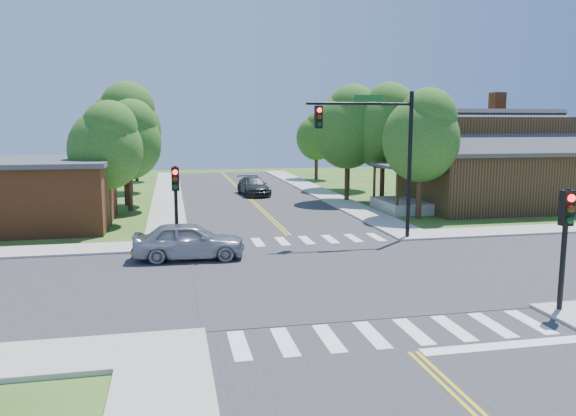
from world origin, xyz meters
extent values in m
plane|color=#355119|center=(0.00, 0.00, 0.00)|extent=(100.00, 100.00, 0.00)
cube|color=#2D2D30|center=(0.00, 0.00, 0.02)|extent=(10.00, 90.00, 0.04)
cube|color=#2D2D30|center=(0.00, 0.00, 0.03)|extent=(90.00, 10.00, 0.04)
cube|color=#2D2D30|center=(0.00, 0.00, 0.00)|extent=(10.20, 10.20, 0.06)
cube|color=#9E9B93|center=(6.10, 25.00, 0.07)|extent=(2.20, 40.00, 0.14)
cube|color=#9E9B93|center=(-6.10, 25.00, 0.07)|extent=(2.20, 40.00, 0.14)
cube|color=white|center=(-4.20, 6.20, 0.05)|extent=(0.45, 2.00, 0.01)
cube|color=white|center=(-3.00, 6.20, 0.05)|extent=(0.45, 2.00, 0.01)
cube|color=white|center=(-1.80, 6.20, 0.05)|extent=(0.45, 2.00, 0.01)
cube|color=white|center=(-0.60, 6.20, 0.05)|extent=(0.45, 2.00, 0.01)
cube|color=white|center=(0.60, 6.20, 0.05)|extent=(0.45, 2.00, 0.01)
cube|color=white|center=(1.80, 6.20, 0.05)|extent=(0.45, 2.00, 0.01)
cube|color=white|center=(3.00, 6.20, 0.05)|extent=(0.45, 2.00, 0.01)
cube|color=white|center=(4.20, 6.20, 0.05)|extent=(0.45, 2.00, 0.01)
cube|color=white|center=(-4.20, -6.20, 0.05)|extent=(0.45, 2.00, 0.01)
cube|color=white|center=(-3.00, -6.20, 0.05)|extent=(0.45, 2.00, 0.01)
cube|color=white|center=(-1.80, -6.20, 0.05)|extent=(0.45, 2.00, 0.01)
cube|color=white|center=(-0.60, -6.20, 0.05)|extent=(0.45, 2.00, 0.01)
cube|color=white|center=(0.60, -6.20, 0.05)|extent=(0.45, 2.00, 0.01)
cube|color=white|center=(1.80, -6.20, 0.05)|extent=(0.45, 2.00, 0.01)
cube|color=white|center=(3.00, -6.20, 0.05)|extent=(0.45, 2.00, 0.01)
cube|color=white|center=(4.20, -6.20, 0.05)|extent=(0.45, 2.00, 0.01)
cube|color=gold|center=(-0.10, 26.25, 0.05)|extent=(0.10, 37.50, 0.01)
cube|color=gold|center=(0.10, 26.25, 0.05)|extent=(0.10, 37.50, 0.01)
cube|color=white|center=(2.50, -7.60, 0.00)|extent=(4.60, 0.45, 0.09)
cylinder|color=black|center=(5.60, 5.60, 3.60)|extent=(0.20, 0.20, 7.20)
cylinder|color=black|center=(3.00, 5.60, 6.60)|extent=(5.20, 0.14, 0.14)
cube|color=#19591E|center=(3.40, 5.55, 6.85)|extent=(1.40, 0.04, 0.30)
cube|color=black|center=(1.00, 5.60, 5.98)|extent=(0.34, 0.28, 1.05)
sphere|color=#FF0C0C|center=(1.00, 5.43, 6.29)|extent=(0.22, 0.22, 0.22)
sphere|color=#3F2605|center=(1.00, 5.43, 5.97)|extent=(0.22, 0.22, 0.22)
sphere|color=#05330F|center=(1.00, 5.43, 5.65)|extent=(0.22, 0.22, 0.22)
cylinder|color=black|center=(5.60, -5.60, 1.90)|extent=(0.16, 0.16, 3.80)
cube|color=black|center=(5.60, -5.60, 3.23)|extent=(0.34, 0.28, 1.05)
sphere|color=#FF0C0C|center=(5.60, -5.77, 3.54)|extent=(0.22, 0.22, 0.22)
sphere|color=#3F2605|center=(5.60, -5.77, 3.22)|extent=(0.22, 0.22, 0.22)
sphere|color=#05330F|center=(5.60, -5.77, 2.90)|extent=(0.22, 0.22, 0.22)
cylinder|color=black|center=(-5.60, 5.60, 1.90)|extent=(0.16, 0.16, 3.80)
cube|color=black|center=(-5.60, 5.60, 3.23)|extent=(0.34, 0.28, 1.05)
sphere|color=#FF0C0C|center=(-5.60, 5.43, 3.54)|extent=(0.22, 0.22, 0.22)
sphere|color=#3F2605|center=(-5.60, 5.43, 3.22)|extent=(0.22, 0.22, 0.22)
sphere|color=#05330F|center=(-5.60, 5.43, 2.90)|extent=(0.22, 0.22, 0.22)
cube|color=black|center=(15.20, 14.20, 2.00)|extent=(10.00, 8.00, 4.00)
cube|color=#9E9B93|center=(8.90, 14.20, 0.35)|extent=(2.60, 4.50, 0.70)
cylinder|color=black|center=(7.80, 12.20, 1.60)|extent=(0.18, 0.18, 2.50)
cylinder|color=black|center=(7.80, 16.20, 1.60)|extent=(0.18, 0.18, 2.50)
cube|color=#38383D|center=(8.90, 14.20, 2.95)|extent=(2.80, 4.80, 0.18)
cube|color=brown|center=(17.70, 17.70, 3.55)|extent=(0.90, 0.90, 7.11)
cube|color=brown|center=(-14.20, 13.20, 1.75)|extent=(10.00, 8.00, 3.50)
cube|color=#38383D|center=(-14.20, 13.20, 3.60)|extent=(10.40, 8.40, 0.25)
cylinder|color=#382314|center=(8.75, 11.19, 1.45)|extent=(0.34, 0.34, 2.89)
ellipsoid|color=#215218|center=(8.75, 11.19, 4.72)|extent=(4.57, 4.34, 5.02)
sphere|color=#215218|center=(9.05, 10.99, 6.09)|extent=(3.35, 3.35, 3.35)
cylinder|color=#382314|center=(9.17, 18.26, 1.60)|extent=(0.34, 0.34, 3.20)
ellipsoid|color=#215218|center=(9.17, 18.26, 5.21)|extent=(5.05, 4.79, 5.55)
sphere|color=#215218|center=(9.47, 18.06, 6.73)|extent=(3.70, 3.70, 3.70)
cylinder|color=#382314|center=(9.21, 26.38, 1.67)|extent=(0.34, 0.34, 3.35)
ellipsoid|color=#215218|center=(9.21, 26.38, 5.46)|extent=(5.29, 5.02, 5.82)
sphere|color=#215218|center=(9.51, 26.18, 7.05)|extent=(3.88, 3.88, 3.88)
cylinder|color=#382314|center=(8.74, 35.43, 1.29)|extent=(0.34, 0.34, 2.58)
ellipsoid|color=#215218|center=(8.74, 35.43, 4.21)|extent=(4.08, 3.87, 4.49)
sphere|color=#215218|center=(9.04, 35.23, 5.44)|extent=(2.99, 2.99, 2.99)
cylinder|color=#382314|center=(-9.31, 12.84, 1.30)|extent=(0.34, 0.34, 2.59)
ellipsoid|color=#215218|center=(-9.31, 12.84, 4.23)|extent=(4.09, 3.89, 4.50)
sphere|color=#215218|center=(-9.01, 12.64, 5.45)|extent=(3.00, 3.00, 3.00)
cylinder|color=#382314|center=(-8.84, 20.42, 1.59)|extent=(0.34, 0.34, 3.17)
ellipsoid|color=#215218|center=(-8.84, 20.42, 5.18)|extent=(5.01, 4.76, 5.51)
sphere|color=#215218|center=(-8.54, 20.22, 6.68)|extent=(3.67, 3.67, 3.67)
cylinder|color=#382314|center=(-9.09, 28.31, 1.48)|extent=(0.34, 0.34, 2.97)
ellipsoid|color=#215218|center=(-9.09, 28.31, 4.84)|extent=(4.69, 4.45, 5.15)
sphere|color=#215218|center=(-8.79, 28.11, 6.25)|extent=(3.44, 3.44, 3.44)
cylinder|color=#382314|center=(-9.10, 37.33, 1.35)|extent=(0.34, 0.34, 2.70)
ellipsoid|color=#215218|center=(-9.10, 37.33, 4.40)|extent=(4.26, 4.04, 4.68)
sphere|color=#215218|center=(-8.80, 37.13, 5.68)|extent=(3.12, 3.12, 3.12)
cylinder|color=#382314|center=(6.78, 19.13, 1.58)|extent=(0.34, 0.34, 3.15)
ellipsoid|color=#215218|center=(6.78, 19.13, 5.14)|extent=(4.97, 4.73, 5.47)
sphere|color=#215218|center=(7.08, 18.93, 6.63)|extent=(3.65, 3.65, 3.65)
cylinder|color=#382314|center=(-8.45, 17.90, 1.35)|extent=(0.34, 0.34, 2.70)
ellipsoid|color=#215218|center=(-8.45, 17.90, 4.41)|extent=(4.26, 4.05, 4.69)
sphere|color=#215218|center=(-8.15, 17.70, 5.69)|extent=(3.13, 3.13, 3.13)
imported|color=#A2A4A9|center=(-5.13, 3.50, 0.79)|extent=(2.46, 4.88, 1.58)
imported|color=#292C2E|center=(0.60, 23.96, 0.71)|extent=(2.72, 5.18, 1.42)
camera|label=1|loc=(-5.78, -19.88, 5.70)|focal=35.00mm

